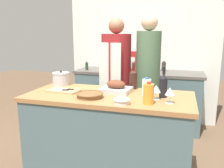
# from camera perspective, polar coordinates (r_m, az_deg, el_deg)

# --- Properties ---
(kitchen_island) EXTENTS (1.58, 0.72, 0.92)m
(kitchen_island) POSITION_cam_1_polar(r_m,az_deg,el_deg) (2.41, -0.74, -13.08)
(kitchen_island) COLOR #4C666B
(kitchen_island) RESTS_ON ground_plane
(back_counter) EXTENTS (1.99, 0.60, 0.90)m
(back_counter) POSITION_cam_1_polar(r_m,az_deg,el_deg) (3.87, 6.14, -3.47)
(back_counter) COLOR #4C666B
(back_counter) RESTS_ON ground_plane
(back_wall) EXTENTS (2.49, 0.10, 2.55)m
(back_wall) POSITION_cam_1_polar(r_m,az_deg,el_deg) (4.08, 7.29, 9.08)
(back_wall) COLOR silver
(back_wall) RESTS_ON ground_plane
(roasting_pan) EXTENTS (0.31, 0.26, 0.12)m
(roasting_pan) POSITION_cam_1_polar(r_m,az_deg,el_deg) (2.34, 0.96, -0.86)
(roasting_pan) COLOR #BCBCC1
(roasting_pan) RESTS_ON kitchen_island
(wicker_basket) EXTENTS (0.25, 0.25, 0.05)m
(wicker_basket) POSITION_cam_1_polar(r_m,az_deg,el_deg) (2.16, -5.40, -2.60)
(wicker_basket) COLOR brown
(wicker_basket) RESTS_ON kitchen_island
(cutting_board) EXTENTS (0.33, 0.21, 0.02)m
(cutting_board) POSITION_cam_1_polar(r_m,az_deg,el_deg) (2.42, -11.55, -1.58)
(cutting_board) COLOR tan
(cutting_board) RESTS_ON kitchen_island
(stock_pot) EXTENTS (0.19, 0.19, 0.17)m
(stock_pot) POSITION_cam_1_polar(r_m,az_deg,el_deg) (2.72, -12.14, 1.26)
(stock_pot) COLOR #B7B7BC
(stock_pot) RESTS_ON kitchen_island
(mixing_bowl) EXTENTS (0.14, 0.14, 0.05)m
(mixing_bowl) POSITION_cam_1_polar(r_m,az_deg,el_deg) (1.95, 2.31, -4.13)
(mixing_bowl) COLOR beige
(mixing_bowl) RESTS_ON kitchen_island
(juice_jug) EXTENTS (0.09, 0.09, 0.19)m
(juice_jug) POSITION_cam_1_polar(r_m,az_deg,el_deg) (1.96, 8.77, -2.36)
(juice_jug) COLOR orange
(juice_jug) RESTS_ON kitchen_island
(milk_jug) EXTENTS (0.08, 0.08, 0.17)m
(milk_jug) POSITION_cam_1_polar(r_m,az_deg,el_deg) (2.23, 8.31, -0.77)
(milk_jug) COLOR white
(milk_jug) RESTS_ON kitchen_island
(wine_bottle_green) EXTENTS (0.08, 0.08, 0.28)m
(wine_bottle_green) POSITION_cam_1_polar(r_m,az_deg,el_deg) (2.47, 5.12, 1.30)
(wine_bottle_green) COLOR #381E19
(wine_bottle_green) RESTS_ON kitchen_island
(wine_bottle_dark) EXTENTS (0.07, 0.07, 0.28)m
(wine_bottle_dark) POSITION_cam_1_polar(r_m,az_deg,el_deg) (2.18, 12.25, -0.31)
(wine_bottle_dark) COLOR black
(wine_bottle_dark) RESTS_ON kitchen_island
(wine_glass_left) EXTENTS (0.08, 0.08, 0.13)m
(wine_glass_left) POSITION_cam_1_polar(r_m,az_deg,el_deg) (2.11, 10.60, -1.22)
(wine_glass_left) COLOR silver
(wine_glass_left) RESTS_ON kitchen_island
(wine_glass_right) EXTENTS (0.08, 0.08, 0.13)m
(wine_glass_right) POSITION_cam_1_polar(r_m,az_deg,el_deg) (2.01, 13.74, -1.85)
(wine_glass_right) COLOR silver
(wine_glass_right) RESTS_ON kitchen_island
(knife_chef) EXTENTS (0.22, 0.12, 0.01)m
(knife_chef) POSITION_cam_1_polar(r_m,az_deg,el_deg) (2.49, -10.58, -1.26)
(knife_chef) COLOR #B7B7BC
(knife_chef) RESTS_ON kitchen_island
(knife_paring) EXTENTS (0.17, 0.04, 0.01)m
(knife_paring) POSITION_cam_1_polar(r_m,az_deg,el_deg) (2.43, -10.95, -1.20)
(knife_paring) COLOR #B7B7BC
(knife_paring) RESTS_ON cutting_board
(knife_bread) EXTENTS (0.17, 0.08, 0.01)m
(knife_bread) POSITION_cam_1_polar(r_m,az_deg,el_deg) (2.40, -12.16, -1.43)
(knife_bread) COLOR #B7B7BC
(knife_bread) RESTS_ON cutting_board
(stand_mixer) EXTENTS (0.18, 0.14, 0.31)m
(stand_mixer) POSITION_cam_1_polar(r_m,az_deg,el_deg) (3.78, 5.10, 5.11)
(stand_mixer) COLOR #B22323
(stand_mixer) RESTS_ON back_counter
(condiment_bottle_tall) EXTENTS (0.07, 0.07, 0.19)m
(condiment_bottle_tall) POSITION_cam_1_polar(r_m,az_deg,el_deg) (3.65, 6.44, 4.18)
(condiment_bottle_tall) COLOR #234C28
(condiment_bottle_tall) RESTS_ON back_counter
(condiment_bottle_short) EXTENTS (0.07, 0.07, 0.15)m
(condiment_bottle_short) POSITION_cam_1_polar(r_m,az_deg,el_deg) (3.85, 12.33, 4.13)
(condiment_bottle_short) COLOR #332D28
(condiment_bottle_short) RESTS_ON back_counter
(condiment_bottle_extra) EXTENTS (0.05, 0.05, 0.14)m
(condiment_bottle_extra) POSITION_cam_1_polar(r_m,az_deg,el_deg) (3.89, -6.09, 4.28)
(condiment_bottle_extra) COLOR #234C28
(condiment_bottle_extra) RESTS_ON back_counter
(person_cook_aproned) EXTENTS (0.37, 0.39, 1.67)m
(person_cook_aproned) POSITION_cam_1_polar(r_m,az_deg,el_deg) (3.04, 0.98, 1.42)
(person_cook_aproned) COLOR beige
(person_cook_aproned) RESTS_ON ground_plane
(person_cook_guest) EXTENTS (0.30, 0.30, 1.71)m
(person_cook_guest) POSITION_cam_1_polar(r_m,az_deg,el_deg) (3.01, 8.61, 1.97)
(person_cook_guest) COLOR beige
(person_cook_guest) RESTS_ON ground_plane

